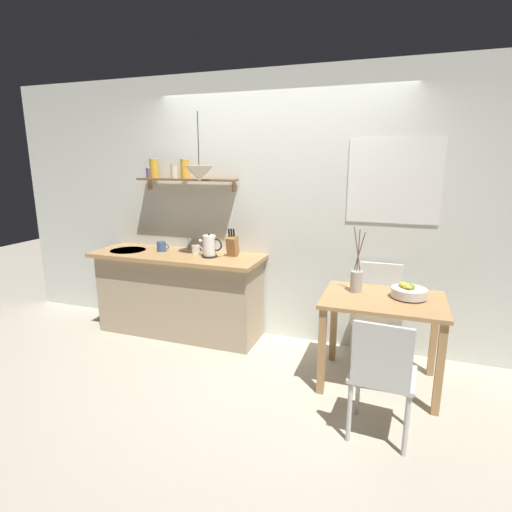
# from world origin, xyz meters

# --- Properties ---
(ground_plane) EXTENTS (14.00, 14.00, 0.00)m
(ground_plane) POSITION_xyz_m (0.00, 0.00, 0.00)
(ground_plane) COLOR #BCB29E
(back_wall) EXTENTS (6.80, 0.11, 2.70)m
(back_wall) POSITION_xyz_m (0.21, 0.65, 1.35)
(back_wall) COLOR silver
(back_wall) RESTS_ON ground_plane
(kitchen_counter) EXTENTS (1.83, 0.63, 0.89)m
(kitchen_counter) POSITION_xyz_m (-1.00, 0.32, 0.45)
(kitchen_counter) COLOR tan
(kitchen_counter) RESTS_ON ground_plane
(wall_shelf) EXTENTS (1.11, 0.20, 0.33)m
(wall_shelf) POSITION_xyz_m (-1.08, 0.49, 1.70)
(wall_shelf) COLOR brown
(dining_table) EXTENTS (0.96, 0.70, 0.76)m
(dining_table) POSITION_xyz_m (1.10, -0.05, 0.63)
(dining_table) COLOR tan
(dining_table) RESTS_ON ground_plane
(dining_chair_near) EXTENTS (0.44, 0.41, 0.87)m
(dining_chair_near) POSITION_xyz_m (1.14, -0.78, 0.50)
(dining_chair_near) COLOR silver
(dining_chair_near) RESTS_ON ground_plane
(dining_chair_far) EXTENTS (0.44, 0.42, 0.91)m
(dining_chair_far) POSITION_xyz_m (1.04, 0.42, 0.51)
(dining_chair_far) COLOR white
(dining_chair_far) RESTS_ON ground_plane
(fruit_bowl) EXTENTS (0.28, 0.28, 0.13)m
(fruit_bowl) POSITION_xyz_m (1.29, 0.02, 0.81)
(fruit_bowl) COLOR silver
(fruit_bowl) RESTS_ON dining_table
(twig_vase) EXTENTS (0.10, 0.10, 0.55)m
(twig_vase) POSITION_xyz_m (0.87, 0.05, 0.86)
(twig_vase) COLOR #B7B2A8
(twig_vase) RESTS_ON dining_table
(electric_kettle) EXTENTS (0.24, 0.16, 0.25)m
(electric_kettle) POSITION_xyz_m (-0.61, 0.29, 1.00)
(electric_kettle) COLOR black
(electric_kettle) RESTS_ON kitchen_counter
(knife_block) EXTENTS (0.09, 0.15, 0.29)m
(knife_block) POSITION_xyz_m (-0.41, 0.40, 1.00)
(knife_block) COLOR #9E6B3D
(knife_block) RESTS_ON kitchen_counter
(coffee_mug_by_sink) EXTENTS (0.14, 0.09, 0.11)m
(coffee_mug_by_sink) POSITION_xyz_m (-1.21, 0.35, 0.95)
(coffee_mug_by_sink) COLOR #3D5B89
(coffee_mug_by_sink) RESTS_ON kitchen_counter
(coffee_mug_spare) EXTENTS (0.12, 0.08, 0.09)m
(coffee_mug_spare) POSITION_xyz_m (-0.81, 0.37, 0.94)
(coffee_mug_spare) COLOR white
(coffee_mug_spare) RESTS_ON kitchen_counter
(pendant_lamp) EXTENTS (0.29, 0.29, 0.64)m
(pendant_lamp) POSITION_xyz_m (-0.67, 0.23, 1.73)
(pendant_lamp) COLOR black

